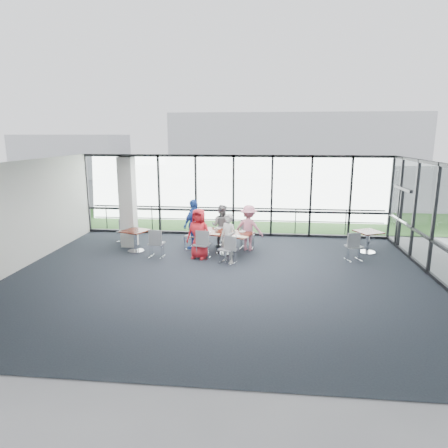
# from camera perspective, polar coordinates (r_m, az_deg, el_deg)

# --- Properties ---
(floor) EXTENTS (12.00, 10.00, 0.02)m
(floor) POSITION_cam_1_polar(r_m,az_deg,el_deg) (11.33, -0.75, -7.76)
(floor) COLOR #1E222C
(floor) RESTS_ON ground
(ceiling) EXTENTS (12.00, 10.00, 0.04)m
(ceiling) POSITION_cam_1_polar(r_m,az_deg,el_deg) (10.65, -0.80, 8.66)
(ceiling) COLOR white
(ceiling) RESTS_ON ground
(wall_left) EXTENTS (0.10, 10.00, 3.20)m
(wall_left) POSITION_cam_1_polar(r_m,az_deg,el_deg) (13.01, -28.03, 0.78)
(wall_left) COLOR silver
(wall_left) RESTS_ON ground
(wall_front) EXTENTS (12.00, 0.10, 3.20)m
(wall_front) POSITION_cam_1_polar(r_m,az_deg,el_deg) (6.14, -6.31, -9.72)
(wall_front) COLOR silver
(wall_front) RESTS_ON ground
(curtain_wall_back) EXTENTS (12.00, 0.10, 3.20)m
(curtain_wall_back) POSITION_cam_1_polar(r_m,az_deg,el_deg) (15.77, 1.36, 4.07)
(curtain_wall_back) COLOR white
(curtain_wall_back) RESTS_ON ground
(exit_door) EXTENTS (0.12, 1.60, 2.10)m
(exit_door) POSITION_cam_1_polar(r_m,az_deg,el_deg) (15.34, 23.88, 0.67)
(exit_door) COLOR black
(exit_door) RESTS_ON ground
(structural_column) EXTENTS (0.50, 0.50, 3.20)m
(structural_column) POSITION_cam_1_polar(r_m,az_deg,el_deg) (14.58, -13.57, 3.03)
(structural_column) COLOR silver
(structural_column) RESTS_ON ground
(apron) EXTENTS (80.00, 70.00, 0.02)m
(apron) POSITION_cam_1_polar(r_m,az_deg,el_deg) (20.96, 2.44, 1.69)
(apron) COLOR slate
(apron) RESTS_ON ground
(grass_strip) EXTENTS (80.00, 5.00, 0.01)m
(grass_strip) POSITION_cam_1_polar(r_m,az_deg,el_deg) (19.00, 2.06, 0.65)
(grass_strip) COLOR #366329
(grass_strip) RESTS_ON ground
(hangar_main) EXTENTS (24.00, 10.00, 6.00)m
(hangar_main) POSITION_cam_1_polar(r_m,az_deg,el_deg) (42.65, 9.84, 11.11)
(hangar_main) COLOR silver
(hangar_main) RESTS_ON ground
(hangar_aux) EXTENTS (10.00, 6.00, 4.00)m
(hangar_aux) POSITION_cam_1_polar(r_m,az_deg,el_deg) (43.13, -20.83, 9.18)
(hangar_aux) COLOR silver
(hangar_aux) RESTS_ON ground
(guard_rail) EXTENTS (12.00, 0.06, 0.06)m
(guard_rail) POSITION_cam_1_polar(r_m,az_deg,el_deg) (16.56, 1.51, 0.61)
(guard_rail) COLOR #2D2D33
(guard_rail) RESTS_ON ground
(main_table) EXTENTS (2.02, 1.55, 0.75)m
(main_table) POSITION_cam_1_polar(r_m,az_deg,el_deg) (13.40, 0.13, -1.76)
(main_table) COLOR #361408
(main_table) RESTS_ON ground
(side_table_left) EXTENTS (1.02, 1.02, 0.75)m
(side_table_left) POSITION_cam_1_polar(r_m,az_deg,el_deg) (14.01, -12.59, -1.40)
(side_table_left) COLOR #361408
(side_table_left) RESTS_ON ground
(side_table_right) EXTENTS (1.02, 1.02, 0.75)m
(side_table_right) POSITION_cam_1_polar(r_m,az_deg,el_deg) (14.40, 19.89, -1.49)
(side_table_right) COLOR #361408
(side_table_right) RESTS_ON ground
(diner_near_left) EXTENTS (0.91, 0.70, 1.64)m
(diner_near_left) POSITION_cam_1_polar(r_m,az_deg,el_deg) (12.90, -3.61, -1.39)
(diner_near_left) COLOR red
(diner_near_left) RESTS_ON ground
(diner_near_right) EXTENTS (0.70, 0.66, 1.56)m
(diner_near_right) POSITION_cam_1_polar(r_m,az_deg,el_deg) (12.46, 0.59, -2.06)
(diner_near_right) COLOR beige
(diner_near_right) RESTS_ON ground
(diner_far_left) EXTENTS (0.82, 0.60, 1.53)m
(diner_far_left) POSITION_cam_1_polar(r_m,az_deg,el_deg) (14.23, -0.37, -0.28)
(diner_far_left) COLOR slate
(diner_far_left) RESTS_ON ground
(diner_far_right) EXTENTS (1.13, 0.78, 1.59)m
(diner_far_right) POSITION_cam_1_polar(r_m,az_deg,el_deg) (13.83, 3.54, -0.56)
(diner_far_right) COLOR #CC758D
(diner_far_right) RESTS_ON ground
(diner_end) EXTENTS (1.03, 1.18, 1.78)m
(diner_end) POSITION_cam_1_polar(r_m,az_deg,el_deg) (13.92, -4.23, -0.08)
(diner_end) COLOR #2349A3
(diner_end) RESTS_ON ground
(chair_main_nl) EXTENTS (0.56, 0.56, 0.96)m
(chair_main_nl) POSITION_cam_1_polar(r_m,az_deg,el_deg) (12.92, -3.17, -2.94)
(chair_main_nl) COLOR gray
(chair_main_nl) RESTS_ON ground
(chair_main_nr) EXTENTS (0.61, 0.61, 0.91)m
(chair_main_nr) POSITION_cam_1_polar(r_m,az_deg,el_deg) (12.42, 0.49, -3.66)
(chair_main_nr) COLOR gray
(chair_main_nr) RESTS_ON ground
(chair_main_fl) EXTENTS (0.55, 0.55, 0.89)m
(chair_main_fl) POSITION_cam_1_polar(r_m,az_deg,el_deg) (14.38, 0.18, -1.45)
(chair_main_fl) COLOR gray
(chair_main_fl) RESTS_ON ground
(chair_main_fr) EXTENTS (0.53, 0.53, 0.95)m
(chair_main_fr) POSITION_cam_1_polar(r_m,az_deg,el_deg) (14.10, 3.33, -1.62)
(chair_main_fr) COLOR gray
(chair_main_fr) RESTS_ON ground
(chair_main_end) EXTENTS (0.59, 0.59, 0.97)m
(chair_main_end) POSITION_cam_1_polar(r_m,az_deg,el_deg) (14.04, -4.39, -1.67)
(chair_main_end) COLOR gray
(chair_main_end) RESTS_ON ground
(chair_spare_la) EXTENTS (0.51, 0.51, 0.94)m
(chair_spare_la) POSITION_cam_1_polar(r_m,az_deg,el_deg) (13.24, -9.62, -2.75)
(chair_spare_la) COLOR gray
(chair_spare_la) RESTS_ON ground
(chair_spare_lb) EXTENTS (0.51, 0.51, 0.80)m
(chair_spare_lb) POSITION_cam_1_polar(r_m,az_deg,el_deg) (15.42, -14.19, -1.06)
(chair_spare_lb) COLOR gray
(chair_spare_lb) RESTS_ON ground
(chair_spare_r) EXTENTS (0.57, 0.57, 0.93)m
(chair_spare_r) POSITION_cam_1_polar(r_m,az_deg,el_deg) (13.37, 18.08, -3.08)
(chair_spare_r) COLOR gray
(chair_spare_r) RESTS_ON ground
(plate_nl) EXTENTS (0.26, 0.26, 0.01)m
(plate_nl) POSITION_cam_1_polar(r_m,az_deg,el_deg) (13.38, -2.39, -1.15)
(plate_nl) COLOR white
(plate_nl) RESTS_ON main_table
(plate_nr) EXTENTS (0.28, 0.28, 0.01)m
(plate_nr) POSITION_cam_1_polar(r_m,az_deg,el_deg) (12.82, 1.75, -1.75)
(plate_nr) COLOR white
(plate_nr) RESTS_ON main_table
(plate_fl) EXTENTS (0.25, 0.25, 0.01)m
(plate_fl) POSITION_cam_1_polar(r_m,az_deg,el_deg) (13.89, -0.96, -0.63)
(plate_fl) COLOR white
(plate_fl) RESTS_ON main_table
(plate_fr) EXTENTS (0.24, 0.24, 0.01)m
(plate_fr) POSITION_cam_1_polar(r_m,az_deg,el_deg) (13.47, 2.61, -1.05)
(plate_fr) COLOR white
(plate_fr) RESTS_ON main_table
(plate_end) EXTENTS (0.25, 0.25, 0.01)m
(plate_end) POSITION_cam_1_polar(r_m,az_deg,el_deg) (13.73, -2.91, -0.80)
(plate_end) COLOR white
(plate_end) RESTS_ON main_table
(tumbler_a) EXTENTS (0.07, 0.07, 0.15)m
(tumbler_a) POSITION_cam_1_polar(r_m,az_deg,el_deg) (13.28, -1.10, -0.94)
(tumbler_a) COLOR white
(tumbler_a) RESTS_ON main_table
(tumbler_b) EXTENTS (0.06, 0.06, 0.13)m
(tumbler_b) POSITION_cam_1_polar(r_m,az_deg,el_deg) (13.07, 0.99, -1.22)
(tumbler_b) COLOR white
(tumbler_b) RESTS_ON main_table
(tumbler_c) EXTENTS (0.07, 0.07, 0.13)m
(tumbler_c) POSITION_cam_1_polar(r_m,az_deg,el_deg) (13.51, 0.88, -0.75)
(tumbler_c) COLOR white
(tumbler_c) RESTS_ON main_table
(tumbler_d) EXTENTS (0.08, 0.08, 0.15)m
(tumbler_d) POSITION_cam_1_polar(r_m,az_deg,el_deg) (13.48, -2.63, -0.75)
(tumbler_d) COLOR white
(tumbler_d) RESTS_ON main_table
(menu_a) EXTENTS (0.31, 0.23, 0.00)m
(menu_a) POSITION_cam_1_polar(r_m,az_deg,el_deg) (13.10, -1.26, -1.46)
(menu_a) COLOR white
(menu_a) RESTS_ON main_table
(menu_b) EXTENTS (0.40, 0.37, 0.00)m
(menu_b) POSITION_cam_1_polar(r_m,az_deg,el_deg) (12.78, 2.78, -1.83)
(menu_b) COLOR white
(menu_b) RESTS_ON main_table
(menu_c) EXTENTS (0.31, 0.24, 0.00)m
(menu_c) POSITION_cam_1_polar(r_m,az_deg,el_deg) (13.59, 1.35, -0.95)
(menu_c) COLOR white
(menu_c) RESTS_ON main_table
(condiment_caddy) EXTENTS (0.10, 0.07, 0.04)m
(condiment_caddy) POSITION_cam_1_polar(r_m,az_deg,el_deg) (13.43, 0.27, -1.03)
(condiment_caddy) COLOR black
(condiment_caddy) RESTS_ON main_table
(ketchup_bottle) EXTENTS (0.06, 0.06, 0.18)m
(ketchup_bottle) POSITION_cam_1_polar(r_m,az_deg,el_deg) (13.35, 0.09, -0.80)
(ketchup_bottle) COLOR #B5260C
(ketchup_bottle) RESTS_ON main_table
(green_bottle) EXTENTS (0.05, 0.05, 0.20)m
(green_bottle) POSITION_cam_1_polar(r_m,az_deg,el_deg) (13.35, 0.48, -0.76)
(green_bottle) COLOR #287F2A
(green_bottle) RESTS_ON main_table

